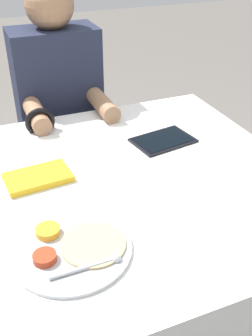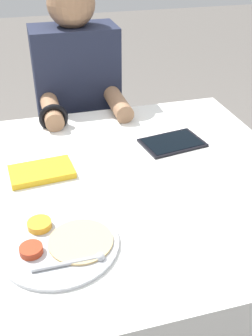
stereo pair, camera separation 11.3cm
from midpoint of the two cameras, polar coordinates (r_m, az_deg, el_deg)
The scene contains 6 objects.
ground_plane at distance 1.67m, azimuth -1.86°, elevation -22.58°, with size 12.00×12.00×0.00m, color #605B56.
dining_table at distance 1.40m, azimuth -2.13°, elevation -14.30°, with size 1.29×1.02×0.70m.
thali_tray at distance 0.96m, azimuth -6.25°, elevation -10.85°, with size 0.29×0.29×0.03m.
red_notebook at distance 1.22m, azimuth -9.58°, elevation -0.68°, with size 0.20×0.13×0.02m.
tablet_device at distance 1.39m, azimuth 9.05°, elevation 3.59°, with size 0.23×0.17×0.01m.
person_diner at distance 1.82m, azimuth -4.98°, elevation 6.06°, with size 0.36×0.43×1.18m.
Camera 2 is at (-0.15, -0.95, 1.37)m, focal length 42.00 mm.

